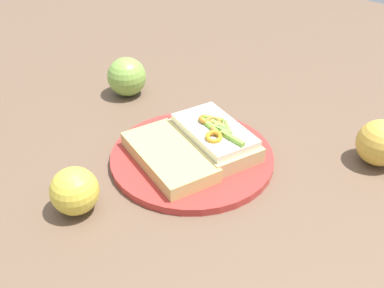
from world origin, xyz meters
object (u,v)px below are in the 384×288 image
sandwich (214,137)px  apple_0 (380,143)px  plate (192,157)px  bread_slice_side (169,156)px  apple_1 (127,77)px  apple_2 (75,191)px

sandwich → apple_0: size_ratio=2.37×
plate → sandwich: (-0.04, 0.02, 0.03)m
apple_0 → sandwich: bearing=-56.4°
bread_slice_side → apple_1: 0.27m
sandwich → bread_slice_side: size_ratio=1.05×
bread_slice_side → apple_2: apple_2 is taller
bread_slice_side → apple_1: bearing=169.4°
apple_2 → plate: bearing=164.7°
plate → apple_2: bearing=-15.3°
apple_0 → apple_2: size_ratio=1.09×
bread_slice_side → apple_2: 0.16m
apple_0 → apple_2: 0.48m
bread_slice_side → apple_0: (-0.23, 0.25, 0.01)m
apple_1 → bread_slice_side: bearing=59.9°
plate → apple_0: apple_0 is taller
apple_0 → apple_2: (0.38, -0.29, -0.00)m
apple_2 → sandwich: bearing=163.8°
apple_2 → bread_slice_side: bearing=166.0°
bread_slice_side → sandwich: bearing=89.2°
bread_slice_side → apple_0: apple_0 is taller
plate → sandwich: 0.05m
bread_slice_side → apple_2: bearing=-84.5°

